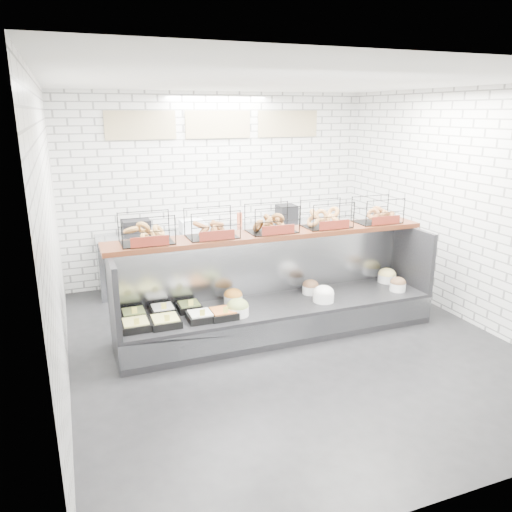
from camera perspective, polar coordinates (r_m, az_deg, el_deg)
name	(u,v)px	position (r m, az deg, el deg)	size (l,w,h in m)	color
ground	(287,342)	(6.17, 3.61, -9.76)	(5.50, 5.50, 0.00)	black
room_shell	(270,166)	(6.13, 1.59, 10.21)	(5.02, 5.51, 3.01)	silver
display_case	(275,307)	(6.31, 2.18, -5.87)	(4.00, 0.90, 1.20)	black
bagel_shelf	(272,223)	(6.17, 1.84, 3.82)	(4.10, 0.50, 0.40)	#3E190D
prep_counter	(225,254)	(8.13, -3.51, 0.26)	(4.00, 0.60, 1.20)	#93969B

